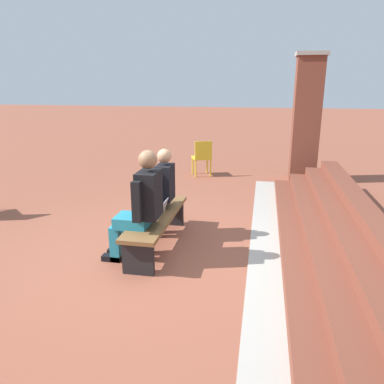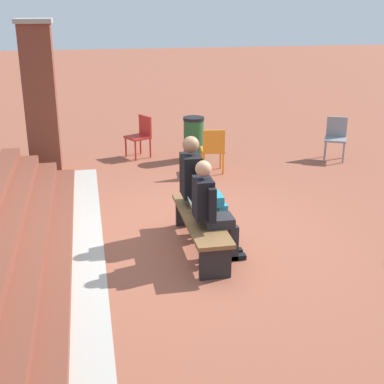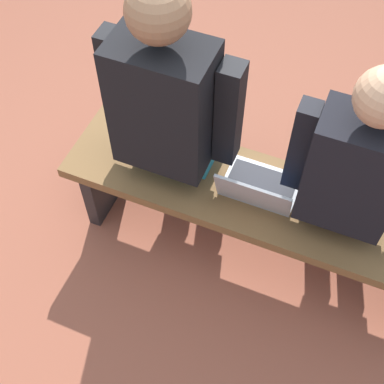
{
  "view_description": "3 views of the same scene",
  "coord_description": "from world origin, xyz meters",
  "views": [
    {
      "loc": [
        4.12,
        1.2,
        2.14
      ],
      "look_at": [
        -0.67,
        0.29,
        0.71
      ],
      "focal_mm": 35.0,
      "sensor_mm": 36.0,
      "label": 1
    },
    {
      "loc": [
        -6.54,
        1.2,
        3.05
      ],
      "look_at": [
        -0.75,
        0.05,
        0.92
      ],
      "focal_mm": 50.0,
      "sensor_mm": 36.0,
      "label": 2
    },
    {
      "loc": [
        -0.61,
        1.2,
        2.33
      ],
      "look_at": [
        -0.19,
        0.2,
        0.81
      ],
      "focal_mm": 50.0,
      "sensor_mm": 36.0,
      "label": 3
    }
  ],
  "objects": [
    {
      "name": "concrete_strip",
      "position": [
        -0.39,
        1.3,
        0.0
      ],
      "size": [
        7.51,
        0.4,
        0.01
      ],
      "primitive_type": "cube",
      "color": "#A8A399",
      "rests_on": "ground"
    },
    {
      "name": "plastic_chair_near_bench_right",
      "position": [
        -4.43,
        -0.18,
        0.48
      ],
      "size": [
        0.55,
        0.55,
        0.84
      ],
      "color": "gold",
      "rests_on": "ground"
    },
    {
      "name": "person_adult",
      "position": [
        0.05,
        -0.21,
        0.74
      ],
      "size": [
        0.57,
        0.72,
        1.39
      ],
      "color": "teal",
      "rests_on": "ground"
    },
    {
      "name": "person_student",
      "position": [
        -0.7,
        -0.2,
        0.69
      ],
      "size": [
        0.5,
        0.64,
        1.28
      ],
      "color": "#232328",
      "rests_on": "ground"
    },
    {
      "name": "brick_steps",
      "position": [
        -0.39,
        2.25,
        0.23
      ],
      "size": [
        6.71,
        1.2,
        0.6
      ],
      "color": "brown",
      "rests_on": "ground"
    },
    {
      "name": "ground_plane",
      "position": [
        0.0,
        0.0,
        0.0
      ],
      "size": [
        60.0,
        60.0,
        0.0
      ],
      "primitive_type": "plane",
      "color": "brown"
    },
    {
      "name": "laptop",
      "position": [
        -0.36,
        -0.12,
        0.5
      ],
      "size": [
        0.32,
        0.29,
        0.21
      ],
      "color": "#9EA0A5",
      "rests_on": "bench"
    },
    {
      "name": "brick_pillar_left_of_steps",
      "position": [
        -4.44,
        2.1,
        1.38
      ],
      "size": [
        0.64,
        0.64,
        2.74
      ],
      "color": "brown",
      "rests_on": "ground"
    },
    {
      "name": "bench",
      "position": [
        -0.39,
        -0.14,
        0.35
      ],
      "size": [
        1.8,
        0.44,
        0.45
      ],
      "color": "brown",
      "rests_on": "ground"
    }
  ]
}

